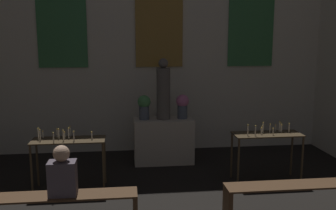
% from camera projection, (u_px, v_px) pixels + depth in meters
% --- Properties ---
extents(wall_back, '(7.51, 0.16, 5.87)m').
position_uv_depth(wall_back, '(159.00, 16.00, 8.05)').
color(wall_back, beige).
rests_on(wall_back, ground_plane).
extents(altar, '(1.18, 0.57, 0.90)m').
position_uv_depth(altar, '(163.00, 141.00, 7.57)').
color(altar, '#BCB29E').
rests_on(altar, ground_plane).
extents(statue, '(0.27, 0.27, 1.21)m').
position_uv_depth(statue, '(163.00, 91.00, 7.39)').
color(statue, '#5B5651').
rests_on(statue, altar).
extents(flower_vase_left, '(0.26, 0.26, 0.49)m').
position_uv_depth(flower_vase_left, '(144.00, 106.00, 7.40)').
color(flower_vase_left, '#4C5666').
rests_on(flower_vase_left, altar).
extents(flower_vase_right, '(0.26, 0.26, 0.49)m').
position_uv_depth(flower_vase_right, '(182.00, 105.00, 7.48)').
color(flower_vase_right, '#4C5666').
rests_on(flower_vase_right, altar).
extents(candle_rack_left, '(1.19, 0.47, 1.06)m').
position_uv_depth(candle_rack_left, '(68.00, 146.00, 6.13)').
color(candle_rack_left, '#473823').
rests_on(candle_rack_left, ground_plane).
extents(candle_rack_right, '(1.19, 0.47, 1.05)m').
position_uv_depth(candle_rack_right, '(267.00, 140.00, 6.51)').
color(candle_rack_right, '#473823').
rests_on(candle_rack_right, ground_plane).
extents(pew_back_left, '(2.47, 0.36, 0.44)m').
position_uv_depth(pew_back_left, '(44.00, 203.00, 4.93)').
color(pew_back_left, '#4C331E').
rests_on(pew_back_left, ground_plane).
extents(pew_back_right, '(2.47, 0.36, 0.44)m').
position_uv_depth(pew_back_right, '(310.00, 190.00, 5.34)').
color(pew_back_right, '#4C331E').
rests_on(pew_back_right, ground_plane).
extents(person_seated, '(0.36, 0.24, 0.67)m').
position_uv_depth(person_seated, '(62.00, 173.00, 4.89)').
color(person_seated, '#564C56').
rests_on(person_seated, pew_back_left).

